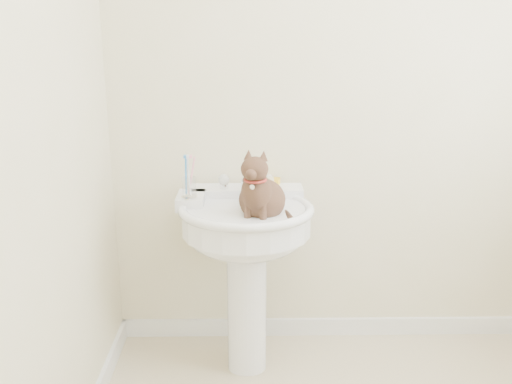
{
  "coord_description": "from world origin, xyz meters",
  "views": [
    {
      "loc": [
        -0.46,
        -1.52,
        1.54
      ],
      "look_at": [
        -0.42,
        0.77,
        0.86
      ],
      "focal_mm": 40.0,
      "sensor_mm": 36.0,
      "label": 1
    }
  ],
  "objects": [
    {
      "name": "baseboard_back",
      "position": [
        0.0,
        1.09,
        0.04
      ],
      "size": [
        2.2,
        0.02,
        0.09
      ],
      "primitive_type": "cube",
      "color": "white",
      "rests_on": "floor"
    },
    {
      "name": "faucet",
      "position": [
        -0.46,
        0.96,
        0.86
      ],
      "size": [
        0.28,
        0.12,
        0.14
      ],
      "color": "silver",
      "rests_on": "pedestal_sink"
    },
    {
      "name": "cat",
      "position": [
        -0.4,
        0.73,
        0.86
      ],
      "size": [
        0.21,
        0.27,
        0.39
      ],
      "rotation": [
        0.0,
        0.0,
        -0.31
      ],
      "color": "brown",
      "rests_on": "pedestal_sink"
    },
    {
      "name": "toothbrush_cup",
      "position": [
        -0.71,
        0.83,
        0.87
      ],
      "size": [
        0.07,
        0.07,
        0.19
      ],
      "rotation": [
        0.0,
        0.0,
        0.23
      ],
      "color": "silver",
      "rests_on": "pedestal_sink"
    },
    {
      "name": "soap_bar",
      "position": [
        -0.35,
        1.04,
        0.83
      ],
      "size": [
        0.1,
        0.07,
        0.03
      ],
      "primitive_type": "cube",
      "rotation": [
        0.0,
        0.0,
        -0.22
      ],
      "color": "yellow",
      "rests_on": "pedestal_sink"
    },
    {
      "name": "wall_back",
      "position": [
        0.0,
        1.1,
        1.25
      ],
      "size": [
        2.2,
        0.0,
        2.5
      ],
      "primitive_type": null,
      "color": "beige",
      "rests_on": "ground"
    },
    {
      "name": "wall_left",
      "position": [
        -1.1,
        0.0,
        1.25
      ],
      "size": [
        0.0,
        2.2,
        2.5
      ],
      "primitive_type": null,
      "color": "beige",
      "rests_on": "ground"
    },
    {
      "name": "pedestal_sink",
      "position": [
        -0.47,
        0.81,
        0.64
      ],
      "size": [
        0.6,
        0.58,
        0.82
      ],
      "color": "white",
      "rests_on": "floor"
    }
  ]
}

